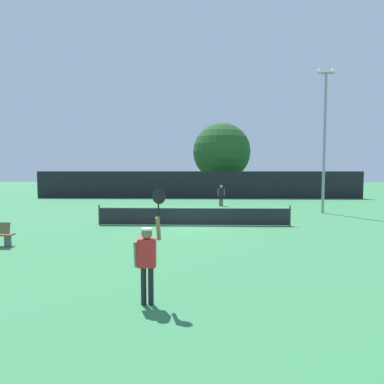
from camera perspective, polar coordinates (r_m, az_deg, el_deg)
The scene contains 11 objects.
ground_plane at distance 18.08m, azimuth 0.30°, elevation -5.57°, with size 120.00×120.00×0.00m, color #387F4C.
tennis_net at distance 18.01m, azimuth 0.30°, elevation -3.96°, with size 10.12×0.08×1.07m.
perimeter_fence at distance 34.56m, azimuth 1.00°, elevation 1.21°, with size 32.96×0.12×2.72m, color black.
player_serving at distance 7.60m, azimuth -7.42°, elevation -10.21°, with size 0.67×0.40×2.54m.
player_receiving at distance 27.47m, azimuth 4.88°, elevation -0.22°, with size 0.57×0.24×1.66m.
tennis_ball at distance 18.44m, azimuth 2.84°, elevation -5.28°, with size 0.07×0.07×0.07m, color #CCE033.
light_pole at distance 24.67m, azimuth 21.23°, elevation 9.14°, with size 1.18×0.28×9.53m.
large_tree at distance 40.35m, azimuth 4.98°, elevation 6.67°, with size 6.70×6.70×8.31m.
parked_car_near at distance 43.84m, azimuth -10.02°, elevation 0.95°, with size 2.15×4.31×1.69m.
parked_car_mid at distance 40.32m, azimuth -2.80°, elevation 0.75°, with size 2.08×4.28×1.69m.
parked_car_far at distance 40.90m, azimuth 3.64°, elevation 0.79°, with size 2.34×4.38×1.69m.
Camera 1 is at (0.45, -17.83, 2.97)m, focal length 32.00 mm.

